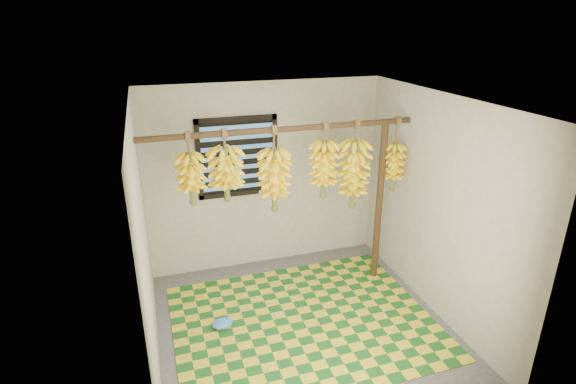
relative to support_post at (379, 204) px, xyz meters
name	(u,v)px	position (x,y,z in m)	size (l,w,h in m)	color
floor	(304,327)	(-1.20, -0.70, -1.00)	(3.00, 3.00, 0.01)	#454545
ceiling	(307,102)	(-1.20, -0.70, 1.40)	(3.00, 3.00, 0.01)	silver
wall_back	(265,177)	(-1.20, 0.80, 0.20)	(3.00, 0.01, 2.40)	gray
wall_left	(144,249)	(-2.71, -0.70, 0.20)	(0.01, 3.00, 2.40)	gray
wall_right	(438,207)	(0.30, -0.70, 0.20)	(0.01, 3.00, 2.40)	gray
window	(238,157)	(-1.55, 0.78, 0.50)	(1.00, 0.04, 1.00)	black
hanging_pole	(284,129)	(-1.20, 0.00, 1.00)	(0.06, 0.06, 3.00)	#432F18
support_post	(379,204)	(0.00, 0.00, 0.00)	(0.08, 0.08, 2.00)	#432F18
woven_mat	(303,321)	(-1.17, -0.61, -0.99)	(2.74, 2.20, 0.01)	#18521B
plastic_bag	(222,324)	(-2.03, -0.45, -0.94)	(0.23, 0.17, 0.09)	#3B77DC
banana_bunch_a	(191,179)	(-2.19, 0.00, 0.56)	(0.30, 0.30, 0.77)	brown
banana_bunch_b	(226,174)	(-1.83, 0.00, 0.57)	(0.36, 0.36, 0.77)	brown
banana_bunch_c	(274,180)	(-1.31, 0.00, 0.45)	(0.35, 0.35, 0.96)	brown
banana_bunch_d	(324,169)	(-0.73, 0.00, 0.51)	(0.31, 0.31, 0.87)	brown
banana_bunch_e	(354,174)	(-0.36, 0.00, 0.41)	(0.37, 0.37, 1.04)	brown
banana_bunch_f	(393,167)	(0.15, 0.00, 0.45)	(0.25, 0.25, 0.89)	brown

